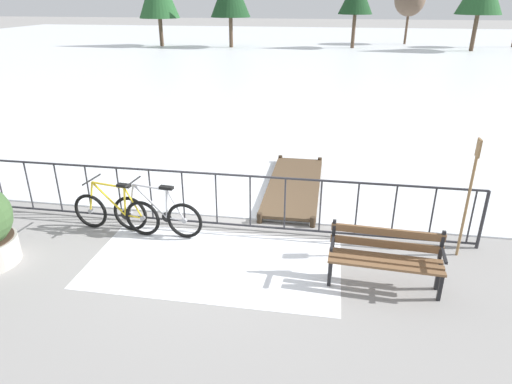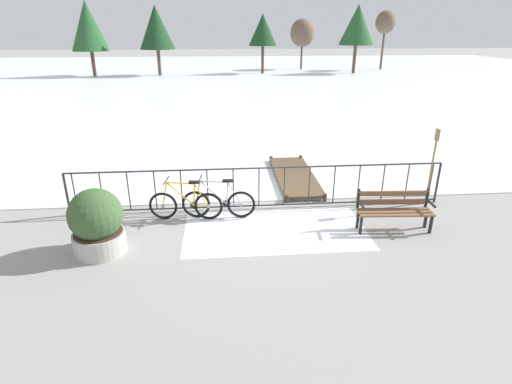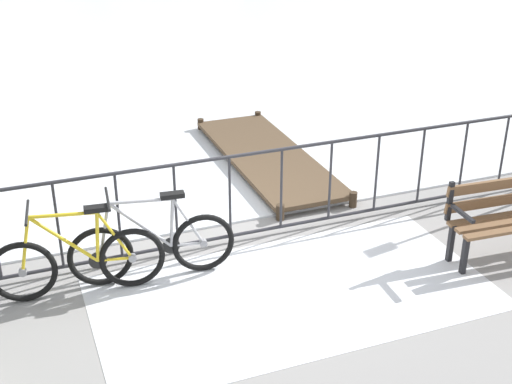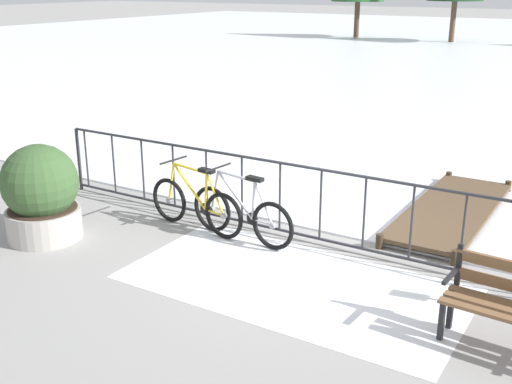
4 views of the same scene
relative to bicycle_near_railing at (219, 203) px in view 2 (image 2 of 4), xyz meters
The scene contains 16 objects.
ground_plane 1.12m from the bicycle_near_railing, 23.05° to the left, with size 160.00×160.00×0.00m, color gray.
frozen_pond 28.83m from the bicycle_near_railing, 88.06° to the left, with size 80.00×56.00×0.03m, color white.
snow_patch 1.50m from the bicycle_near_railing, 32.62° to the right, with size 3.97×2.06×0.01m, color white.
railing_fence 1.08m from the bicycle_near_railing, 23.05° to the left, with size 9.06×0.06×1.07m.
bicycle_near_railing is the anchor object (origin of this frame).
bicycle_second 0.75m from the bicycle_near_railing, behind, with size 1.71×0.52×0.97m.
park_bench 3.92m from the bicycle_near_railing, 13.23° to the right, with size 1.63×0.57×0.89m.
planter_with_shrub 2.73m from the bicycle_near_railing, 149.86° to the right, with size 1.03×1.03×1.32m.
oar_upright 5.15m from the bicycle_near_railing, ahead, with size 0.04×0.16×1.98m.
wooden_dock 3.25m from the bicycle_near_railing, 47.07° to the left, with size 1.10×3.42×0.20m.
tree_far_west 36.91m from the bicycle_near_railing, 76.19° to the left, with size 2.52×2.52×5.02m.
tree_west_mid 31.37m from the bicycle_near_railing, 100.07° to the left, with size 3.14×3.14×6.02m.
tree_centre 38.79m from the bicycle_near_railing, 63.66° to the left, with size 2.02×2.02×5.77m.
tree_east_mid 32.90m from the bicycle_near_railing, 110.29° to the left, with size 3.24×3.24×6.38m.
tree_far_east 32.21m from the bicycle_near_railing, 82.41° to the left, with size 2.65×2.65×5.37m.
tree_extra 33.92m from the bicycle_near_railing, 67.22° to the left, with size 3.28×3.28×6.16m.
Camera 2 is at (-0.84, -8.96, 4.13)m, focal length 28.14 mm.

